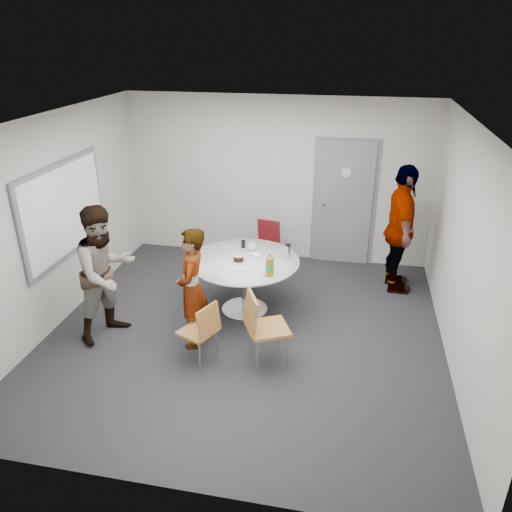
% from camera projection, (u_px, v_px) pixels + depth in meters
% --- Properties ---
extents(floor, '(5.00, 5.00, 0.00)m').
position_uv_depth(floor, '(245.00, 332.00, 6.52)').
color(floor, black).
rests_on(floor, ground).
extents(ceiling, '(5.00, 5.00, 0.00)m').
position_uv_depth(ceiling, '(243.00, 122.00, 5.39)').
color(ceiling, silver).
rests_on(ceiling, wall_back).
extents(wall_back, '(5.00, 0.00, 5.00)m').
position_uv_depth(wall_back, '(278.00, 180.00, 8.18)').
color(wall_back, '#B8B5AF').
rests_on(wall_back, floor).
extents(wall_left, '(0.00, 5.00, 5.00)m').
position_uv_depth(wall_left, '(55.00, 222.00, 6.40)').
color(wall_left, '#B8B5AF').
rests_on(wall_left, floor).
extents(wall_right, '(0.00, 5.00, 5.00)m').
position_uv_depth(wall_right, '(465.00, 254.00, 5.51)').
color(wall_right, '#B8B5AF').
rests_on(wall_right, floor).
extents(wall_front, '(5.00, 0.00, 5.00)m').
position_uv_depth(wall_front, '(172.00, 362.00, 3.73)').
color(wall_front, '#B8B5AF').
rests_on(wall_front, floor).
extents(door, '(1.02, 0.17, 2.12)m').
position_uv_depth(door, '(344.00, 203.00, 8.10)').
color(door, slate).
rests_on(door, wall_back).
extents(whiteboard, '(0.04, 1.90, 1.25)m').
position_uv_depth(whiteboard, '(65.00, 210.00, 6.53)').
color(whiteboard, slate).
rests_on(whiteboard, wall_left).
extents(table, '(1.50, 1.50, 1.09)m').
position_uv_depth(table, '(246.00, 267.00, 6.75)').
color(table, silver).
rests_on(table, floor).
extents(chair_near_left, '(0.52, 0.50, 0.78)m').
position_uv_depth(chair_near_left, '(202.00, 328.00, 5.74)').
color(chair_near_left, olive).
rests_on(chair_near_left, floor).
extents(chair_near_right, '(0.62, 0.60, 0.93)m').
position_uv_depth(chair_near_right, '(261.00, 323.00, 5.68)').
color(chair_near_right, olive).
rests_on(chair_near_right, floor).
extents(chair_far, '(0.47, 0.50, 0.83)m').
position_uv_depth(chair_far, '(266.00, 241.00, 8.02)').
color(chair_far, maroon).
rests_on(chair_far, floor).
extents(person_main, '(0.45, 0.61, 1.53)m').
position_uv_depth(person_main, '(192.00, 288.00, 6.00)').
color(person_main, '#A5C6EA').
rests_on(person_main, floor).
extents(person_left, '(0.97, 1.05, 1.74)m').
position_uv_depth(person_left, '(106.00, 273.00, 6.14)').
color(person_left, white).
rests_on(person_left, floor).
extents(person_right, '(0.57, 1.16, 1.92)m').
position_uv_depth(person_right, '(400.00, 230.00, 7.22)').
color(person_right, black).
rests_on(person_right, floor).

